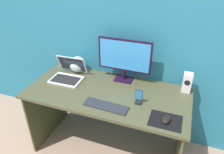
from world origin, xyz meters
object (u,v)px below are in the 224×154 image
(laptop, at_px, (68,74))
(speaker_right, at_px, (187,83))
(fishbowl, at_px, (78,64))
(phone_in_dock, at_px, (139,98))
(monitor, at_px, (124,58))
(mouse, at_px, (166,119))
(keyboard_external, at_px, (106,106))

(laptop, bearing_deg, speaker_right, 8.55)
(fishbowl, distance_m, phone_in_dock, 0.83)
(monitor, distance_m, laptop, 0.61)
(speaker_right, distance_m, fishbowl, 1.14)
(speaker_right, distance_m, laptop, 1.17)
(monitor, bearing_deg, mouse, -44.47)
(laptop, distance_m, phone_in_dock, 0.80)
(speaker_right, bearing_deg, laptop, -171.45)
(laptop, bearing_deg, mouse, -16.87)
(fishbowl, height_order, phone_in_dock, fishbowl)
(keyboard_external, bearing_deg, monitor, 91.33)
(speaker_right, xyz_separation_m, mouse, (-0.11, -0.49, -0.07))
(laptop, bearing_deg, monitor, 17.22)
(fishbowl, bearing_deg, speaker_right, 0.29)
(keyboard_external, xyz_separation_m, phone_in_dock, (0.25, 0.14, 0.04))
(laptop, xyz_separation_m, fishbowl, (0.02, 0.17, 0.04))
(speaker_right, relative_size, laptop, 0.58)
(keyboard_external, bearing_deg, mouse, 1.07)
(laptop, bearing_deg, keyboard_external, -29.44)
(fishbowl, distance_m, keyboard_external, 0.70)
(fishbowl, xyz_separation_m, phone_in_dock, (0.76, -0.33, -0.04))
(mouse, bearing_deg, speaker_right, 83.34)
(monitor, relative_size, speaker_right, 2.87)
(monitor, xyz_separation_m, speaker_right, (0.61, 0.00, -0.15))
(laptop, xyz_separation_m, keyboard_external, (0.54, -0.30, -0.04))
(laptop, height_order, fishbowl, laptop)
(fishbowl, xyz_separation_m, keyboard_external, (0.52, -0.47, -0.08))
(laptop, distance_m, keyboard_external, 0.62)
(mouse, height_order, phone_in_dock, phone_in_dock)
(fishbowl, bearing_deg, phone_in_dock, -23.21)
(speaker_right, bearing_deg, keyboard_external, -142.33)
(laptop, distance_m, fishbowl, 0.17)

